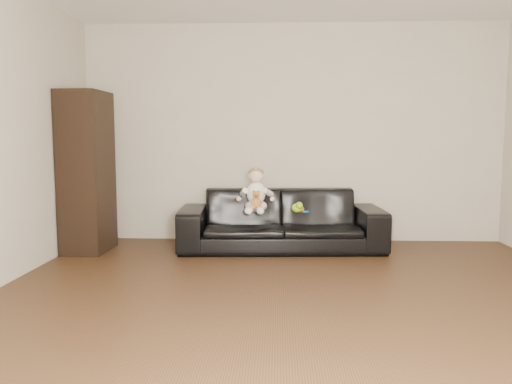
{
  "coord_description": "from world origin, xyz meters",
  "views": [
    {
      "loc": [
        -0.18,
        -3.31,
        1.25
      ],
      "look_at": [
        -0.41,
        2.14,
        0.65
      ],
      "focal_mm": 35.0,
      "sensor_mm": 36.0,
      "label": 1
    }
  ],
  "objects_px": {
    "toy_green": "(297,208)",
    "baby": "(256,193)",
    "toy_rattle": "(301,209)",
    "sofa": "(281,220)",
    "cabinet": "(87,172)",
    "toy_blue_disc": "(305,211)",
    "teddy_bear": "(256,200)"
  },
  "relations": [
    {
      "from": "baby",
      "to": "toy_green",
      "type": "height_order",
      "value": "baby"
    },
    {
      "from": "cabinet",
      "to": "teddy_bear",
      "type": "relative_size",
      "value": 9.16
    },
    {
      "from": "cabinet",
      "to": "toy_green",
      "type": "bearing_deg",
      "value": 2.4
    },
    {
      "from": "baby",
      "to": "toy_rattle",
      "type": "relative_size",
      "value": 6.46
    },
    {
      "from": "toy_green",
      "to": "toy_rattle",
      "type": "height_order",
      "value": "toy_green"
    },
    {
      "from": "cabinet",
      "to": "baby",
      "type": "bearing_deg",
      "value": 4.04
    },
    {
      "from": "teddy_bear",
      "to": "baby",
      "type": "bearing_deg",
      "value": 105.6
    },
    {
      "from": "toy_rattle",
      "to": "toy_green",
      "type": "bearing_deg",
      "value": -160.1
    },
    {
      "from": "toy_green",
      "to": "toy_blue_disc",
      "type": "height_order",
      "value": "toy_green"
    },
    {
      "from": "baby",
      "to": "teddy_bear",
      "type": "distance_m",
      "value": 0.16
    },
    {
      "from": "cabinet",
      "to": "toy_rattle",
      "type": "xyz_separation_m",
      "value": [
        2.34,
        0.06,
        -0.4
      ]
    },
    {
      "from": "cabinet",
      "to": "toy_green",
      "type": "height_order",
      "value": "cabinet"
    },
    {
      "from": "sofa",
      "to": "toy_rattle",
      "type": "distance_m",
      "value": 0.3
    },
    {
      "from": "teddy_bear",
      "to": "toy_green",
      "type": "height_order",
      "value": "teddy_bear"
    },
    {
      "from": "sofa",
      "to": "toy_rattle",
      "type": "relative_size",
      "value": 29.93
    },
    {
      "from": "teddy_bear",
      "to": "sofa",
      "type": "bearing_deg",
      "value": 56.91
    },
    {
      "from": "cabinet",
      "to": "teddy_bear",
      "type": "bearing_deg",
      "value": -0.53
    },
    {
      "from": "toy_green",
      "to": "toy_rattle",
      "type": "distance_m",
      "value": 0.05
    },
    {
      "from": "cabinet",
      "to": "toy_green",
      "type": "distance_m",
      "value": 2.33
    },
    {
      "from": "teddy_bear",
      "to": "toy_blue_disc",
      "type": "distance_m",
      "value": 0.58
    },
    {
      "from": "sofa",
      "to": "toy_green",
      "type": "distance_m",
      "value": 0.29
    },
    {
      "from": "cabinet",
      "to": "toy_blue_disc",
      "type": "distance_m",
      "value": 2.43
    },
    {
      "from": "toy_green",
      "to": "baby",
      "type": "bearing_deg",
      "value": 174.39
    },
    {
      "from": "cabinet",
      "to": "toy_rattle",
      "type": "relative_size",
      "value": 23.14
    },
    {
      "from": "sofa",
      "to": "toy_blue_disc",
      "type": "height_order",
      "value": "sofa"
    },
    {
      "from": "toy_rattle",
      "to": "toy_blue_disc",
      "type": "relative_size",
      "value": 0.89
    },
    {
      "from": "toy_green",
      "to": "toy_blue_disc",
      "type": "relative_size",
      "value": 1.8
    },
    {
      "from": "sofa",
      "to": "teddy_bear",
      "type": "distance_m",
      "value": 0.46
    },
    {
      "from": "baby",
      "to": "teddy_bear",
      "type": "bearing_deg",
      "value": -81.16
    },
    {
      "from": "baby",
      "to": "toy_rattle",
      "type": "height_order",
      "value": "baby"
    },
    {
      "from": "baby",
      "to": "toy_green",
      "type": "relative_size",
      "value": 3.18
    },
    {
      "from": "sofa",
      "to": "baby",
      "type": "height_order",
      "value": "baby"
    }
  ]
}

